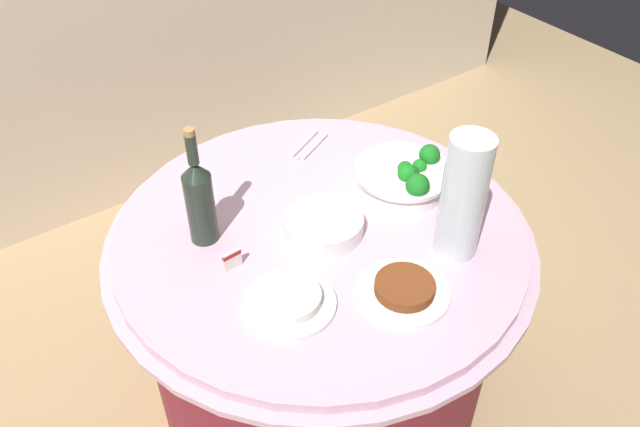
# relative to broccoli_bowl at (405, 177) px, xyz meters

# --- Properties ---
(ground_plane) EXTENTS (6.00, 6.00, 0.00)m
(ground_plane) POSITION_rel_broccoli_bowl_xyz_m (-0.30, -0.00, -0.78)
(ground_plane) COLOR tan
(buffet_table) EXTENTS (1.16, 1.16, 0.74)m
(buffet_table) POSITION_rel_broccoli_bowl_xyz_m (-0.30, -0.00, -0.40)
(buffet_table) COLOR maroon
(buffet_table) RESTS_ON ground_plane
(broccoli_bowl) EXTENTS (0.28, 0.28, 0.11)m
(broccoli_bowl) POSITION_rel_broccoli_bowl_xyz_m (0.00, 0.00, 0.00)
(broccoli_bowl) COLOR white
(broccoli_bowl) RESTS_ON buffet_table
(plate_stack) EXTENTS (0.21, 0.21, 0.05)m
(plate_stack) POSITION_rel_broccoli_bowl_xyz_m (-0.30, -0.02, -0.01)
(plate_stack) COLOR white
(plate_stack) RESTS_ON buffet_table
(wine_bottle) EXTENTS (0.07, 0.07, 0.34)m
(wine_bottle) POSITION_rel_broccoli_bowl_xyz_m (-0.57, 0.14, 0.09)
(wine_bottle) COLOR #253126
(wine_bottle) RESTS_ON buffet_table
(decorative_fruit_vase) EXTENTS (0.11, 0.11, 0.34)m
(decorative_fruit_vase) POSITION_rel_broccoli_bowl_xyz_m (-0.06, -0.27, 0.11)
(decorative_fruit_vase) COLOR silver
(decorative_fruit_vase) RESTS_ON buffet_table
(serving_tongs) EXTENTS (0.16, 0.11, 0.01)m
(serving_tongs) POSITION_rel_broccoli_bowl_xyz_m (-0.11, 0.33, -0.04)
(serving_tongs) COLOR silver
(serving_tongs) RESTS_ON buffet_table
(food_plate_rice) EXTENTS (0.22, 0.22, 0.04)m
(food_plate_rice) POSITION_rel_broccoli_bowl_xyz_m (-0.51, -0.19, -0.02)
(food_plate_rice) COLOR white
(food_plate_rice) RESTS_ON buffet_table
(food_plate_stir_fry) EXTENTS (0.22, 0.22, 0.04)m
(food_plate_stir_fry) POSITION_rel_broccoli_bowl_xyz_m (-0.27, -0.32, -0.02)
(food_plate_stir_fry) COLOR white
(food_plate_stir_fry) RESTS_ON buffet_table
(label_placard_front) EXTENTS (0.05, 0.01, 0.05)m
(label_placard_front) POSITION_rel_broccoli_bowl_xyz_m (-0.56, -0.01, -0.01)
(label_placard_front) COLOR white
(label_placard_front) RESTS_ON buffet_table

